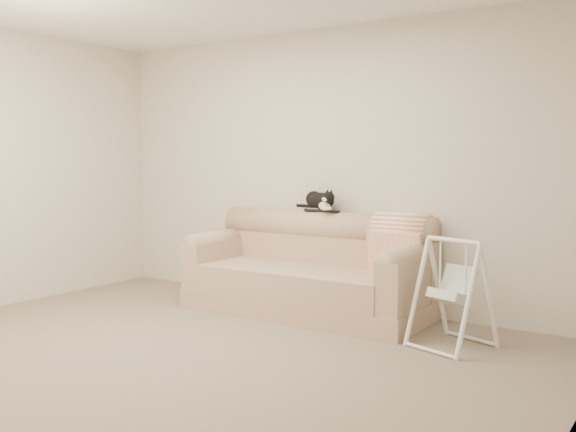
% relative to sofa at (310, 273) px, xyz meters
% --- Properties ---
extents(ground_plane, '(5.00, 5.00, 0.00)m').
position_rel_sofa_xyz_m(ground_plane, '(-0.04, -1.62, -0.35)').
color(ground_plane, '#6C5F4D').
rests_on(ground_plane, ground).
extents(room_shell, '(5.04, 4.04, 2.60)m').
position_rel_sofa_xyz_m(room_shell, '(-0.04, -1.62, 1.18)').
color(room_shell, beige).
rests_on(room_shell, ground).
extents(sofa, '(2.20, 0.93, 0.90)m').
position_rel_sofa_xyz_m(sofa, '(0.00, 0.00, 0.00)').
color(sofa, tan).
rests_on(sofa, ground).
extents(remote_a, '(0.19, 0.08, 0.03)m').
position_rel_sofa_xyz_m(remote_a, '(-0.10, 0.22, 0.56)').
color(remote_a, black).
rests_on(remote_a, sofa).
extents(remote_b, '(0.17, 0.07, 0.02)m').
position_rel_sofa_xyz_m(remote_b, '(0.09, 0.23, 0.56)').
color(remote_b, black).
rests_on(remote_b, sofa).
extents(tuxedo_cat, '(0.51, 0.36, 0.20)m').
position_rel_sofa_xyz_m(tuxedo_cat, '(-0.06, 0.27, 0.65)').
color(tuxedo_cat, black).
rests_on(tuxedo_cat, sofa).
extents(throw_blanket, '(0.48, 0.38, 0.58)m').
position_rel_sofa_xyz_m(throw_blanket, '(0.78, 0.23, 0.37)').
color(throw_blanket, '#E2734A').
rests_on(throw_blanket, sofa).
extents(baby_swing, '(0.63, 0.65, 0.81)m').
position_rel_sofa_xyz_m(baby_swing, '(1.45, -0.35, 0.05)').
color(baby_swing, white).
rests_on(baby_swing, ground).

